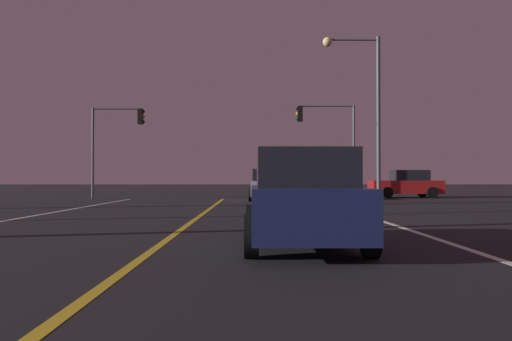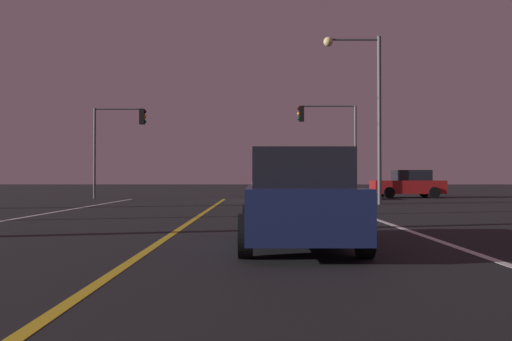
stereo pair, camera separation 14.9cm
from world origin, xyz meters
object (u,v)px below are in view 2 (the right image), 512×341
object	(u,v)px
car_crossing_side	(408,184)
traffic_light_near_left	(119,131)
traffic_light_near_right	(327,129)
street_lamp_right_far	(365,96)
car_lead_same_lane	(298,200)
car_ahead_far	(268,185)

from	to	relation	value
car_crossing_side	traffic_light_near_left	bearing A→B (deg)	5.04
traffic_light_near_right	street_lamp_right_far	bearing A→B (deg)	97.24
traffic_light_near_left	car_lead_same_lane	bearing A→B (deg)	-67.70
car_lead_same_lane	traffic_light_near_left	size ratio (longest dim) A/B	0.81
car_lead_same_lane	traffic_light_near_left	distance (m)	23.26
traffic_light_near_left	street_lamp_right_far	bearing A→B (deg)	-26.95
car_crossing_side	street_lamp_right_far	size ratio (longest dim) A/B	0.56
car_ahead_far	car_lead_same_lane	xyz separation A→B (m)	(0.07, -19.20, 0.00)
car_lead_same_lane	traffic_light_near_left	world-z (taller)	traffic_light_near_left
traffic_light_near_right	traffic_light_near_left	size ratio (longest dim) A/B	1.03
car_ahead_far	car_lead_same_lane	bearing A→B (deg)	-179.81
traffic_light_near_right	traffic_light_near_left	xyz separation A→B (m)	(-12.20, 0.00, -0.14)
car_lead_same_lane	traffic_light_near_right	size ratio (longest dim) A/B	0.78
car_lead_same_lane	traffic_light_near_right	world-z (taller)	traffic_light_near_right
car_ahead_far	street_lamp_right_far	xyz separation A→B (m)	(4.36, -4.50, 4.15)
car_crossing_side	car_ahead_far	bearing A→B (deg)	22.83
car_lead_same_lane	street_lamp_right_far	bearing A→B (deg)	-16.29
traffic_light_near_left	traffic_light_near_right	bearing A→B (deg)	-0.00
car_ahead_far	car_crossing_side	distance (m)	9.43
car_crossing_side	traffic_light_near_right	xyz separation A→B (m)	(-5.18, -1.53, 3.27)
car_lead_same_lane	street_lamp_right_far	size ratio (longest dim) A/B	0.56
car_crossing_side	traffic_light_near_right	world-z (taller)	traffic_light_near_right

